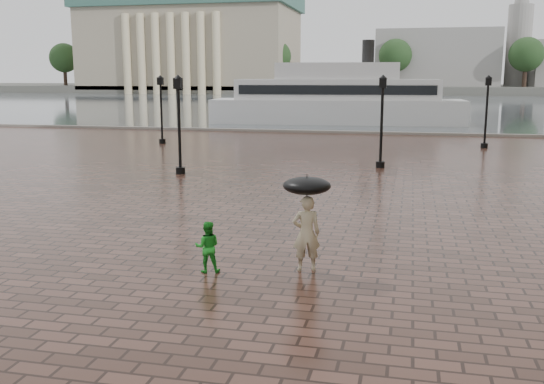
{
  "coord_description": "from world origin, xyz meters",
  "views": [
    {
      "loc": [
        4.4,
        -16.27,
        4.46
      ],
      "look_at": [
        0.83,
        -0.67,
        1.4
      ],
      "focal_mm": 40.0,
      "sensor_mm": 36.0,
      "label": 1
    }
  ],
  "objects_px": {
    "adult_pedestrian": "(306,233)",
    "ferry_near": "(337,99)",
    "child_pedestrian": "(207,247)",
    "street_lamps": "(304,115)"
  },
  "relations": [
    {
      "from": "adult_pedestrian",
      "to": "street_lamps",
      "type": "bearing_deg",
      "value": -96.91
    },
    {
      "from": "child_pedestrian",
      "to": "ferry_near",
      "type": "height_order",
      "value": "ferry_near"
    },
    {
      "from": "adult_pedestrian",
      "to": "ferry_near",
      "type": "height_order",
      "value": "ferry_near"
    },
    {
      "from": "adult_pedestrian",
      "to": "child_pedestrian",
      "type": "height_order",
      "value": "adult_pedestrian"
    },
    {
      "from": "adult_pedestrian",
      "to": "ferry_near",
      "type": "bearing_deg",
      "value": -101.04
    },
    {
      "from": "street_lamps",
      "to": "ferry_near",
      "type": "xyz_separation_m",
      "value": [
        -1.12,
        24.74,
        0.02
      ]
    },
    {
      "from": "adult_pedestrian",
      "to": "child_pedestrian",
      "type": "xyz_separation_m",
      "value": [
        -2.2,
        -0.61,
        -0.29
      ]
    },
    {
      "from": "street_lamps",
      "to": "ferry_near",
      "type": "distance_m",
      "value": 24.77
    },
    {
      "from": "street_lamps",
      "to": "ferry_near",
      "type": "bearing_deg",
      "value": 92.59
    },
    {
      "from": "ferry_near",
      "to": "adult_pedestrian",
      "type": "bearing_deg",
      "value": -88.41
    }
  ]
}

